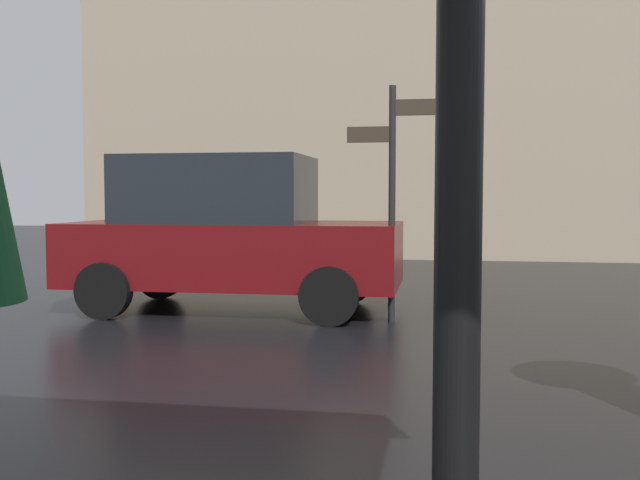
% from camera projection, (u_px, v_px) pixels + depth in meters
% --- Properties ---
extents(parked_car_left, '(4.16, 1.94, 1.96)m').
position_uv_depth(parked_car_left, '(229.00, 233.00, 9.24)').
color(parked_car_left, '#590C0F').
rests_on(parked_car_left, ground).
extents(street_signpost, '(1.08, 0.08, 2.71)m').
position_uv_depth(street_signpost, '(393.00, 179.00, 8.34)').
color(street_signpost, black).
rests_on(street_signpost, ground).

